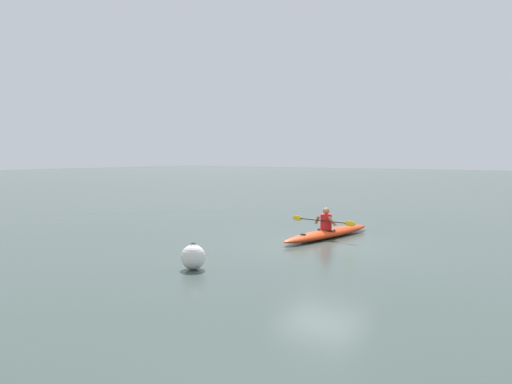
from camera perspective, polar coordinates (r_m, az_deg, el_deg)
name	(u,v)px	position (r m, az deg, el deg)	size (l,w,h in m)	color
ground_plane	(322,244)	(15.32, 7.43, -5.84)	(160.00, 160.00, 0.00)	#384742
kayak	(328,233)	(16.53, 8.12, -4.61)	(1.15, 4.61, 0.28)	red
kayaker	(326,220)	(16.34, 7.84, -3.18)	(2.38, 0.53, 0.70)	red
mooring_buoy_red_near	(193,257)	(11.96, -7.07, -7.28)	(0.58, 0.58, 0.62)	silver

